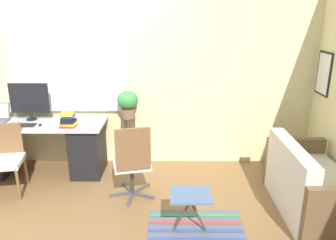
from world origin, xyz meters
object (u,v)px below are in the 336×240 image
at_px(keyboard, 22,125).
at_px(mouse, 40,125).
at_px(office_chair_swivel, 132,162).
at_px(potted_plant, 128,102).
at_px(plant_stand, 129,127).
at_px(couch_loveseat, 310,188).
at_px(monitor, 29,100).
at_px(book_stack, 68,120).
at_px(desk_chair_wooden, 4,157).
at_px(folding_stool, 191,197).

bearing_deg(keyboard, mouse, -0.15).
height_order(office_chair_swivel, potted_plant, potted_plant).
bearing_deg(plant_stand, couch_loveseat, -28.14).
bearing_deg(monitor, book_stack, -25.97).
height_order(monitor, plant_stand, monitor).
bearing_deg(monitor, couch_loveseat, -17.15).
bearing_deg(desk_chair_wooden, monitor, 69.40).
bearing_deg(folding_stool, desk_chair_wooden, 160.01).
height_order(monitor, potted_plant, monitor).
relative_size(desk_chair_wooden, potted_plant, 2.16).
xyz_separation_m(monitor, folding_stool, (2.14, -1.48, -0.62)).
bearing_deg(folding_stool, couch_loveseat, 16.26).
distance_m(keyboard, potted_plant, 1.42).
xyz_separation_m(keyboard, desk_chair_wooden, (-0.10, -0.39, -0.28)).
height_order(book_stack, folding_stool, book_stack).
distance_m(mouse, desk_chair_wooden, 0.59).
relative_size(keyboard, potted_plant, 0.87).
height_order(potted_plant, folding_stool, potted_plant).
bearing_deg(mouse, couch_loveseat, -13.89).
relative_size(keyboard, couch_loveseat, 0.25).
bearing_deg(potted_plant, office_chair_swivel, -80.73).
relative_size(monitor, plant_stand, 0.73).
bearing_deg(office_chair_swivel, mouse, -36.99).
xyz_separation_m(mouse, potted_plant, (1.12, 0.34, 0.22)).
bearing_deg(folding_stool, monitor, 145.37).
relative_size(desk_chair_wooden, office_chair_swivel, 0.89).
bearing_deg(office_chair_swivel, desk_chair_wooden, -19.31).
distance_m(couch_loveseat, folding_stool, 1.42).
relative_size(book_stack, office_chair_swivel, 0.24).
distance_m(book_stack, plant_stand, 0.85).
bearing_deg(mouse, office_chair_swivel, -23.48).
height_order(keyboard, potted_plant, potted_plant).
height_order(mouse, office_chair_swivel, office_chair_swivel).
height_order(mouse, desk_chair_wooden, desk_chair_wooden).
distance_m(monitor, mouse, 0.44).
relative_size(monitor, office_chair_swivel, 0.57).
height_order(book_stack, plant_stand, book_stack).
relative_size(monitor, keyboard, 1.59).
relative_size(monitor, potted_plant, 1.39).
bearing_deg(plant_stand, desk_chair_wooden, -153.34).
bearing_deg(desk_chair_wooden, keyboard, 65.62).
relative_size(mouse, potted_plant, 0.16).
height_order(couch_loveseat, plant_stand, couch_loveseat).
distance_m(mouse, office_chair_swivel, 1.41).
bearing_deg(office_chair_swivel, plant_stand, -94.24).
bearing_deg(monitor, keyboard, -94.42).
bearing_deg(couch_loveseat, plant_stand, 61.86).
relative_size(desk_chair_wooden, plant_stand, 1.13).
relative_size(office_chair_swivel, plant_stand, 1.27).
distance_m(monitor, desk_chair_wooden, 0.87).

